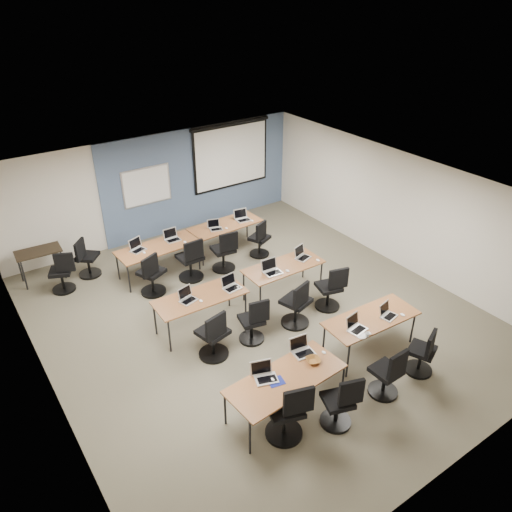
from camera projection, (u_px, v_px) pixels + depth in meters
floor at (257, 316)px, 10.20m from camera, size 8.00×9.00×0.02m
ceiling at (257, 193)px, 8.86m from camera, size 8.00×9.00×0.02m
wall_back at (157, 186)px, 12.74m from camera, size 8.00×0.04×2.70m
wall_front at (459, 405)px, 6.31m from camera, size 8.00×0.04×2.70m
wall_left at (40, 334)px, 7.55m from camera, size 0.04×9.00×2.70m
wall_right at (399, 210)px, 11.50m from camera, size 0.04×9.00×2.70m
blue_accent_panel at (200, 177)px, 13.34m from camera, size 5.50×0.04×2.70m
whiteboard at (147, 186)px, 12.49m from camera, size 1.28×0.03×0.98m
projector_screen at (231, 152)px, 13.50m from camera, size 2.40×0.10×1.82m
training_table_front_left at (286, 380)px, 7.63m from camera, size 1.91×0.80×0.73m
training_table_front_right at (371, 320)px, 8.96m from camera, size 1.78×0.74×0.73m
training_table_mid_left at (200, 298)px, 9.54m from camera, size 1.78×0.74×0.73m
training_table_mid_right at (283, 268)px, 10.54m from camera, size 1.74×0.73×0.73m
training_table_back_left at (158, 248)px, 11.27m from camera, size 1.85×0.77×0.73m
training_table_back_right at (226, 226)px, 12.26m from camera, size 1.81×0.75×0.73m
laptop_0 at (264, 375)px, 7.58m from camera, size 0.34×0.29×0.26m
mouse_0 at (273, 380)px, 7.55m from camera, size 0.08×0.11×0.04m
task_chair_0 at (288, 415)px, 7.35m from camera, size 0.59×0.57×1.05m
laptop_1 at (302, 349)px, 8.09m from camera, size 0.34×0.29×0.26m
mouse_1 at (324, 352)px, 8.10m from camera, size 0.06×0.09×0.03m
task_chair_1 at (340, 405)px, 7.56m from camera, size 0.51×0.49×0.97m
laptop_2 at (356, 326)px, 8.62m from camera, size 0.32×0.28×0.25m
mouse_2 at (369, 333)px, 8.53m from camera, size 0.09×0.11×0.04m
task_chair_2 at (388, 376)px, 8.10m from camera, size 0.50×0.50×0.98m
laptop_3 at (387, 313)px, 8.96m from camera, size 0.30×0.25×0.23m
mouse_3 at (403, 315)px, 8.98m from camera, size 0.07×0.10×0.04m
task_chair_3 at (423, 355)px, 8.56m from camera, size 0.51×0.48×0.97m
laptop_4 at (187, 297)px, 9.39m from camera, size 0.32×0.27×0.24m
mouse_4 at (201, 301)px, 9.37m from camera, size 0.07×0.10×0.03m
task_chair_4 at (214, 338)px, 8.91m from camera, size 0.55×0.55×1.03m
laptop_5 at (231, 285)px, 9.75m from camera, size 0.33×0.28×0.25m
mouse_5 at (238, 287)px, 9.77m from camera, size 0.08×0.11×0.03m
task_chair_5 at (254, 324)px, 9.32m from camera, size 0.49×0.49×0.97m
laptop_6 at (272, 269)px, 10.25m from camera, size 0.36×0.31×0.27m
mouse_6 at (288, 271)px, 10.31m from camera, size 0.08×0.11×0.04m
task_chair_6 at (297, 307)px, 9.73m from camera, size 0.58×0.57×1.04m
laptop_7 at (302, 255)px, 10.79m from camera, size 0.33×0.28×0.25m
mouse_7 at (318, 260)px, 10.69m from camera, size 0.07×0.11×0.04m
task_chair_7 at (331, 291)px, 10.24m from camera, size 0.52×0.52×1.00m
laptop_8 at (137, 247)px, 11.08m from camera, size 0.33×0.28×0.25m
mouse_8 at (144, 253)px, 10.98m from camera, size 0.08×0.11×0.03m
task_chair_8 at (152, 277)px, 10.69m from camera, size 0.58×0.55×1.02m
laptop_9 at (172, 237)px, 11.51m from camera, size 0.33×0.28×0.25m
mouse_9 at (185, 242)px, 11.42m from camera, size 0.08×0.11×0.03m
task_chair_9 at (191, 262)px, 11.22m from camera, size 0.57×0.57×1.05m
laptop_10 at (215, 227)px, 11.99m from camera, size 0.30×0.25×0.23m
mouse_10 at (226, 228)px, 12.03m from camera, size 0.07×0.10×0.03m
task_chair_10 at (225, 254)px, 11.58m from camera, size 0.55×0.55×1.03m
laptop_11 at (242, 217)px, 12.43m from camera, size 0.35×0.30×0.26m
mouse_11 at (252, 221)px, 12.39m from camera, size 0.07×0.10×0.03m
task_chair_11 at (260, 241)px, 12.17m from camera, size 0.52×0.49×0.97m
blue_mousepad at (276, 382)px, 7.53m from camera, size 0.28×0.25×0.01m
snack_bowl at (313, 360)px, 7.91m from camera, size 0.31×0.31×0.06m
snack_plate at (361, 335)px, 8.48m from camera, size 0.22×0.22×0.01m
coffee_cup at (367, 335)px, 8.43m from camera, size 0.08×0.08×0.07m
utility_table at (39, 254)px, 11.08m from camera, size 0.96×0.53×0.75m
spare_chair_a at (86, 261)px, 11.34m from camera, size 0.61×0.51×0.99m
spare_chair_b at (63, 275)px, 10.81m from camera, size 0.54×0.50×0.98m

